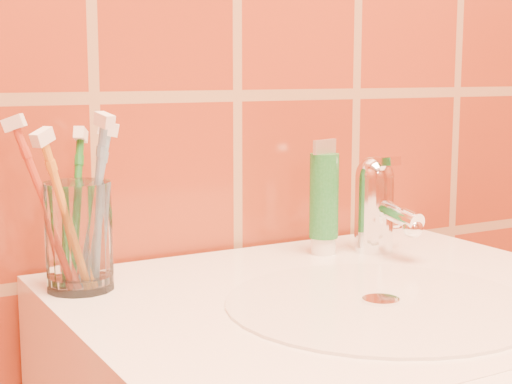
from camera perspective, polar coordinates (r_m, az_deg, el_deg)
glass_tumbler at (r=0.82m, az=-12.75°, el=-3.16°), size 0.07×0.07×0.11m
toothpaste_tube at (r=0.96m, az=4.96°, el=-0.65°), size 0.04×0.04×0.14m
faucet at (r=0.97m, az=8.77°, el=-0.66°), size 0.05×0.11×0.12m
toothbrush_0 at (r=0.81m, az=-15.00°, el=-0.97°), size 0.14×0.12×0.19m
toothbrush_1 at (r=0.80m, az=-11.55°, el=-0.84°), size 0.06×0.10×0.20m
toothbrush_2 at (r=0.84m, az=-12.94°, el=-1.11°), size 0.11×0.14×0.18m
toothbrush_3 at (r=0.82m, az=-11.68°, el=-1.01°), size 0.08×0.07×0.18m
toothbrush_4 at (r=0.79m, az=-13.65°, el=-1.59°), size 0.13×0.12×0.18m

